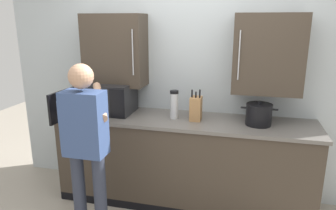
{
  "coord_description": "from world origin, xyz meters",
  "views": [
    {
      "loc": [
        0.59,
        -2.33,
        1.93
      ],
      "look_at": [
        -0.15,
        0.62,
        1.1
      ],
      "focal_mm": 33.38,
      "sensor_mm": 36.0,
      "label": 1
    }
  ],
  "objects_px": {
    "thermos_flask": "(174,104)",
    "person_figure": "(86,141)",
    "knife_block": "(196,108)",
    "microwave_oven": "(104,98)",
    "stock_pot": "(259,114)"
  },
  "relations": [
    {
      "from": "thermos_flask",
      "to": "microwave_oven",
      "type": "bearing_deg",
      "value": 177.26
    },
    {
      "from": "person_figure",
      "to": "thermos_flask",
      "type": "bearing_deg",
      "value": 55.31
    },
    {
      "from": "knife_block",
      "to": "person_figure",
      "type": "relative_size",
      "value": 0.2
    },
    {
      "from": "microwave_oven",
      "to": "person_figure",
      "type": "bearing_deg",
      "value": -74.97
    },
    {
      "from": "thermos_flask",
      "to": "stock_pot",
      "type": "bearing_deg",
      "value": -0.02
    },
    {
      "from": "knife_block",
      "to": "thermos_flask",
      "type": "xyz_separation_m",
      "value": [
        -0.22,
        -0.0,
        0.03
      ]
    },
    {
      "from": "microwave_oven",
      "to": "knife_block",
      "type": "height_order",
      "value": "microwave_oven"
    },
    {
      "from": "knife_block",
      "to": "thermos_flask",
      "type": "height_order",
      "value": "knife_block"
    },
    {
      "from": "knife_block",
      "to": "thermos_flask",
      "type": "relative_size",
      "value": 1.1
    },
    {
      "from": "microwave_oven",
      "to": "stock_pot",
      "type": "bearing_deg",
      "value": -1.34
    },
    {
      "from": "microwave_oven",
      "to": "knife_block",
      "type": "xyz_separation_m",
      "value": [
        1.02,
        -0.04,
        -0.04
      ]
    },
    {
      "from": "stock_pot",
      "to": "knife_block",
      "type": "bearing_deg",
      "value": 179.94
    },
    {
      "from": "thermos_flask",
      "to": "person_figure",
      "type": "bearing_deg",
      "value": -124.69
    },
    {
      "from": "knife_block",
      "to": "person_figure",
      "type": "bearing_deg",
      "value": -134.04
    },
    {
      "from": "knife_block",
      "to": "stock_pot",
      "type": "xyz_separation_m",
      "value": [
        0.61,
        -0.0,
        -0.02
      ]
    }
  ]
}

